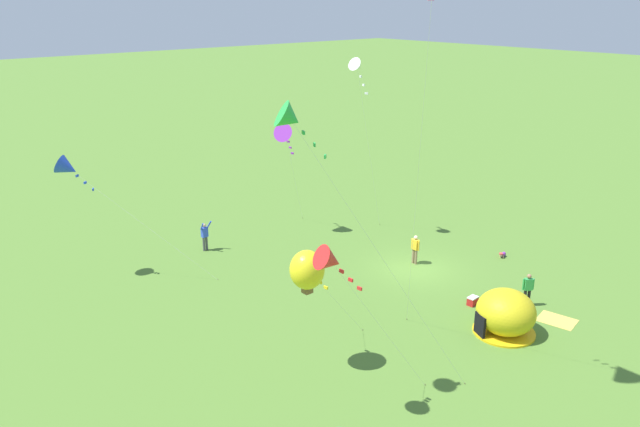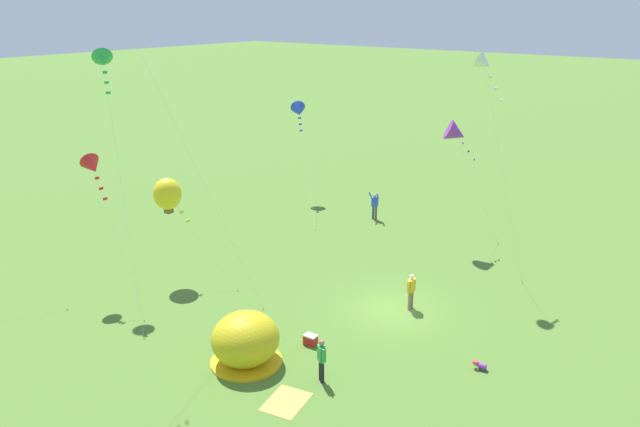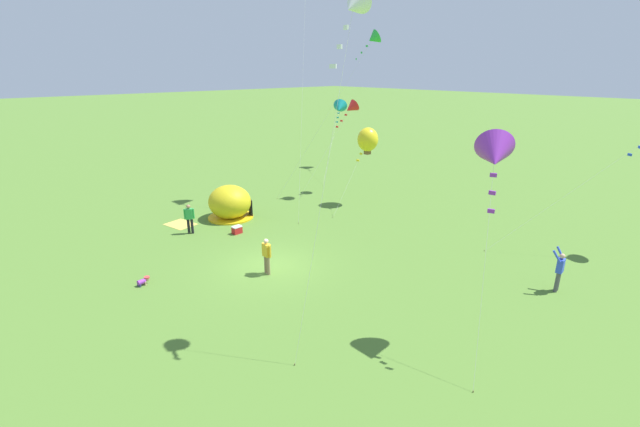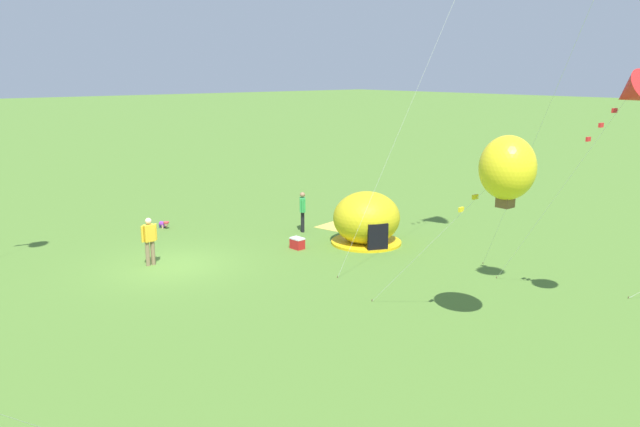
{
  "view_description": "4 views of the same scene",
  "coord_description": "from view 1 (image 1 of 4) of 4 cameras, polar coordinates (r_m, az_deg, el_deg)",
  "views": [
    {
      "loc": [
        -20.97,
        25.02,
        14.51
      ],
      "look_at": [
        2.05,
        5.35,
        3.99
      ],
      "focal_mm": 35.0,
      "sensor_mm": 36.0,
      "label": 1
    },
    {
      "loc": [
        -22.39,
        -12.96,
        13.38
      ],
      "look_at": [
        0.1,
        4.36,
        3.75
      ],
      "focal_mm": 35.0,
      "sensor_mm": 36.0,
      "label": 2
    },
    {
      "loc": [
        15.3,
        -10.65,
        8.98
      ],
      "look_at": [
        1.04,
        2.31,
        2.39
      ],
      "focal_mm": 24.0,
      "sensor_mm": 36.0,
      "label": 3
    },
    {
      "loc": [
        9.48,
        19.61,
        6.76
      ],
      "look_at": [
        -1.98,
        5.82,
        2.63
      ],
      "focal_mm": 35.0,
      "sensor_mm": 36.0,
      "label": 4
    }
  ],
  "objects": [
    {
      "name": "person_center_field",
      "position": [
        36.07,
        8.69,
        -3.14
      ],
      "size": [
        0.59,
        0.24,
        1.72
      ],
      "color": "#8C7251",
      "rests_on": "ground"
    },
    {
      "name": "kite_yellow",
      "position": [
        24.47,
        -1.19,
        -5.18
      ],
      "size": [
        1.43,
        4.58,
        5.23
      ],
      "color": "silver",
      "rests_on": "ground"
    },
    {
      "name": "person_near_tent",
      "position": [
        32.55,
        18.47,
        -6.5
      ],
      "size": [
        0.42,
        0.49,
        1.72
      ],
      "color": "black",
      "rests_on": "ground"
    },
    {
      "name": "cooler_box",
      "position": [
        32.23,
        13.78,
        -7.76
      ],
      "size": [
        0.4,
        0.55,
        0.44
      ],
      "color": "red",
      "rests_on": "ground"
    },
    {
      "name": "popup_tent",
      "position": [
        29.76,
        16.6,
        -8.72
      ],
      "size": [
        2.81,
        2.81,
        2.1
      ],
      "color": "gold",
      "rests_on": "ground"
    },
    {
      "name": "person_with_toddler",
      "position": [
        38.11,
        -10.49,
        -1.95
      ],
      "size": [
        0.51,
        0.68,
        1.89
      ],
      "color": "#4C4C51",
      "rests_on": "ground"
    },
    {
      "name": "picnic_blanket",
      "position": [
        32.06,
        20.84,
        -9.11
      ],
      "size": [
        1.93,
        1.62,
        0.01
      ],
      "primitive_type": "cube",
      "rotation": [
        0.0,
        0.0,
        0.21
      ],
      "color": "gold",
      "rests_on": "ground"
    },
    {
      "name": "kite_blue",
      "position": [
        34.72,
        -22.06,
        3.88
      ],
      "size": [
        5.93,
        6.31,
        6.87
      ],
      "color": "silver",
      "rests_on": "ground"
    },
    {
      "name": "toddler_crawling",
      "position": [
        38.32,
        16.32,
        -3.62
      ],
      "size": [
        0.3,
        0.55,
        0.32
      ],
      "color": "purple",
      "rests_on": "ground"
    },
    {
      "name": "kite_white",
      "position": [
        37.51,
        3.44,
        13.25
      ],
      "size": [
        0.98,
        3.38,
        11.22
      ],
      "color": "silver",
      "rests_on": "ground"
    },
    {
      "name": "kite_green",
      "position": [
        20.25,
        -2.72,
        8.67
      ],
      "size": [
        4.11,
        6.61,
        11.42
      ],
      "color": "silver",
      "rests_on": "ground"
    },
    {
      "name": "ground_plane",
      "position": [
        35.73,
        8.73,
        -5.04
      ],
      "size": [
        300.0,
        300.0,
        0.0
      ],
      "primitive_type": "plane",
      "color": "#517A2D"
    },
    {
      "name": "kite_purple",
      "position": [
        38.98,
        -3.17,
        7.22
      ],
      "size": [
        2.36,
        3.39,
        7.23
      ],
      "color": "silver",
      "rests_on": "ground"
    },
    {
      "name": "kite_red",
      "position": [
        20.81,
        0.97,
        -4.34
      ],
      "size": [
        1.55,
        4.85,
        6.81
      ],
      "color": "silver",
      "rests_on": "ground"
    }
  ]
}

